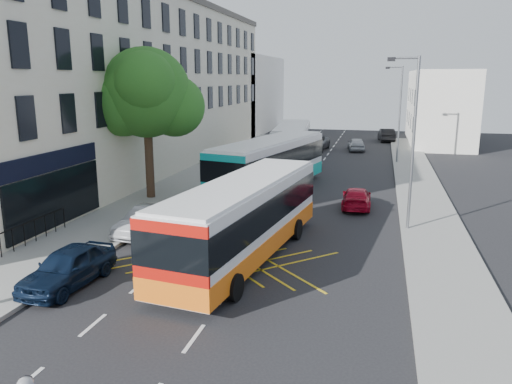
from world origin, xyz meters
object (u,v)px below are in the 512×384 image
Objects in this scene: bus_far at (292,142)px; distant_car_dark at (386,135)px; lamp_near at (412,135)px; bus_near at (244,218)px; parked_car_silver at (147,221)px; red_hatchback at (357,198)px; distant_car_silver at (356,144)px; distant_car_grey at (314,143)px; bus_mid at (270,164)px; street_tree at (146,94)px; parked_car_blue at (68,267)px; lamp_far at (399,109)px.

bus_far reaches higher than distant_car_dark.
lamp_near reaches higher than bus_near.
bus_near is at bearing -13.31° from parked_car_silver.
bus_far is 2.96× the size of parked_car_silver.
red_hatchback is 31.87m from distant_car_dark.
distant_car_silver is 0.87× the size of distant_car_dark.
red_hatchback is 23.15m from distant_car_grey.
bus_near is 0.95× the size of bus_mid.
street_tree reaches higher than parked_car_blue.
lamp_near is at bearing 84.30° from distant_car_dark.
street_tree is at bearing 57.92° from distant_car_silver.
distant_car_grey is at bearing 73.81° from street_tree.
parked_car_silver is (0.00, 6.15, -0.05)m from parked_car_blue.
red_hatchback is at bearing 122.23° from lamp_near.
bus_far reaches higher than distant_car_silver.
lamp_far reaches higher than bus_far.
bus_mid is at bearing 68.78° from distant_car_dark.
bus_far reaches higher than parked_car_blue.
bus_far is at bearing 87.60° from parked_car_blue.
distant_car_silver is at bearing 81.03° from parked_car_blue.
street_tree is 1.67× the size of distant_car_grey.
street_tree is 17.64m from bus_far.
bus_far is 2.86× the size of parked_car_blue.
lamp_far is 15.81m from bus_mid.
parked_car_silver is 1.02× the size of distant_car_silver.
bus_near is (-6.55, -5.42, -2.92)m from lamp_near.
lamp_far is 16.28m from distant_car_dark.
bus_mid is at bearing 80.95° from parked_car_blue.
bus_mid reaches higher than bus_far.
lamp_far is 0.65× the size of bus_mid.
parked_car_silver is at bearing 167.06° from bus_near.
parked_car_blue is 0.91× the size of distant_car_dark.
distant_car_dark reaches higher than red_hatchback.
parked_car_blue is at bearing 54.08° from red_hatchback.
parked_car_blue reaches higher than red_hatchback.
parked_car_blue is 37.55m from distant_car_silver.
bus_mid is (-8.16, 6.76, -2.83)m from lamp_near.
distant_car_silver is (11.01, 24.09, -5.63)m from street_tree.
bus_mid reaches higher than distant_car_dark.
bus_far is at bearing 89.74° from parked_car_silver.
bus_far is (-8.85, 18.96, -2.92)m from lamp_near.
lamp_near is 27.59m from distant_car_silver.
bus_mid is (-1.61, 12.18, 0.09)m from bus_near.
lamp_far reaches higher than distant_car_dark.
parked_car_blue is 16.46m from red_hatchback.
distant_car_grey is (-7.87, 6.50, -3.88)m from lamp_far.
lamp_far is 26.41m from bus_near.
distant_car_dark is (7.18, 9.30, 0.01)m from distant_car_grey.
lamp_near is at bearing -90.00° from lamp_far.
lamp_far is at bearing -34.76° from distant_car_grey.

